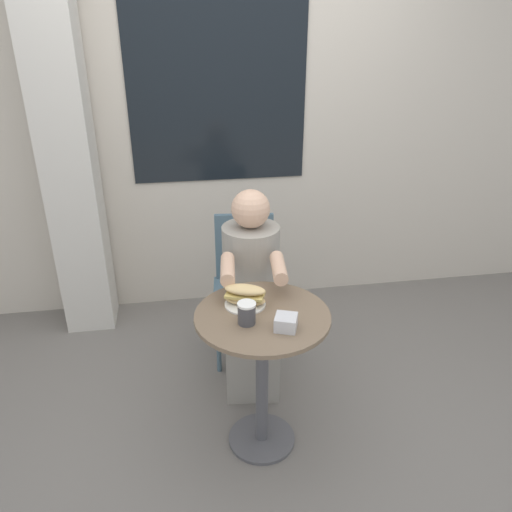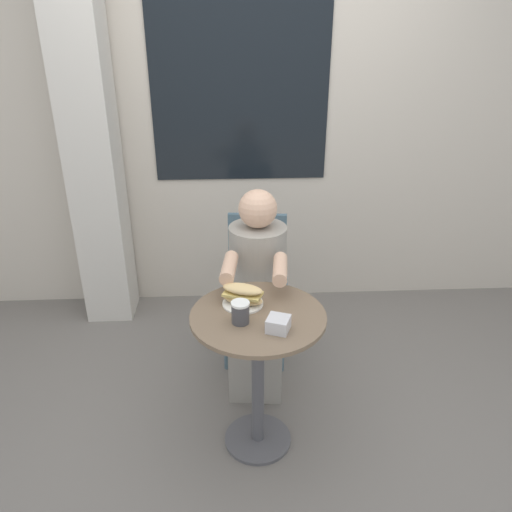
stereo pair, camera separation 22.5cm
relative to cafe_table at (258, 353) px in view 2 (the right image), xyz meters
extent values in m
plane|color=slate|center=(0.00, 0.00, -0.53)|extent=(8.00, 8.00, 0.00)
cube|color=beige|center=(0.00, 1.50, 0.87)|extent=(8.00, 0.08, 2.80)
cube|color=black|center=(-0.03, 1.45, 1.06)|extent=(1.14, 0.01, 1.35)
cube|color=beige|center=(-0.97, 1.29, 0.67)|extent=(0.30, 0.30, 2.40)
cylinder|color=brown|center=(0.00, 0.00, 0.20)|extent=(0.60, 0.60, 0.02)
cylinder|color=#515156|center=(0.00, 0.00, -0.16)|extent=(0.06, 0.06, 0.70)
cylinder|color=#515156|center=(0.00, 0.00, -0.52)|extent=(0.33, 0.33, 0.02)
cube|color=slate|center=(0.03, 0.72, -0.09)|extent=(0.42, 0.42, 0.02)
cube|color=slate|center=(0.05, 0.90, 0.13)|extent=(0.35, 0.07, 0.42)
cylinder|color=slate|center=(0.17, 0.54, -0.32)|extent=(0.03, 0.03, 0.43)
cylinder|color=slate|center=(-0.16, 0.58, -0.32)|extent=(0.03, 0.03, 0.43)
cylinder|color=slate|center=(0.21, 0.87, -0.32)|extent=(0.03, 0.03, 0.43)
cylinder|color=slate|center=(-0.12, 0.90, -0.32)|extent=(0.03, 0.03, 0.43)
cube|color=gray|center=(0.02, 0.45, -0.31)|extent=(0.33, 0.41, 0.45)
cylinder|color=gray|center=(0.03, 0.50, 0.17)|extent=(0.30, 0.30, 0.50)
sphere|color=#D6A889|center=(0.03, 0.50, 0.52)|extent=(0.20, 0.20, 0.20)
cylinder|color=#D6A889|center=(0.12, 0.22, 0.32)|extent=(0.09, 0.25, 0.07)
cylinder|color=#D6A889|center=(-0.12, 0.25, 0.32)|extent=(0.09, 0.25, 0.07)
cylinder|color=white|center=(-0.06, 0.09, 0.21)|extent=(0.19, 0.19, 0.01)
ellipsoid|color=#DBB77A|center=(-0.06, 0.09, 0.24)|extent=(0.20, 0.15, 0.04)
cube|color=#D6BC66|center=(-0.06, 0.09, 0.26)|extent=(0.19, 0.14, 0.01)
ellipsoid|color=#DBB77A|center=(-0.06, 0.09, 0.29)|extent=(0.20, 0.15, 0.04)
cylinder|color=#424247|center=(-0.08, -0.06, 0.25)|extent=(0.08, 0.08, 0.09)
cylinder|color=white|center=(-0.08, -0.06, 0.30)|extent=(0.08, 0.08, 0.01)
cube|color=silver|center=(0.08, -0.13, 0.24)|extent=(0.12, 0.12, 0.06)
camera|label=1|loc=(-0.33, -1.83, 1.38)|focal=35.00mm
camera|label=2|loc=(-0.11, -1.86, 1.38)|focal=35.00mm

